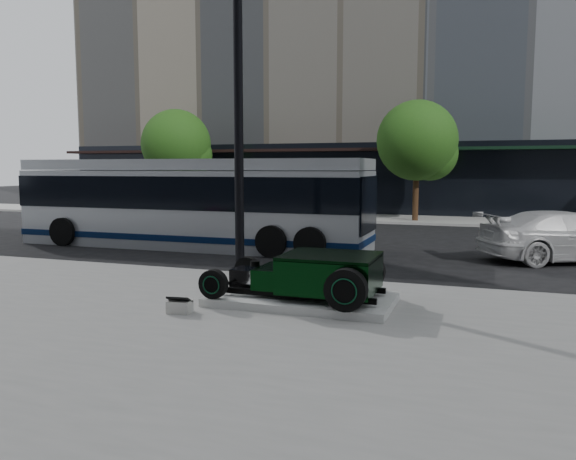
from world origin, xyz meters
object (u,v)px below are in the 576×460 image
(lamppost, at_px, (239,134))
(transit_bus, at_px, (191,203))
(hot_rod, at_px, (319,274))
(white_sedan, at_px, (568,236))

(lamppost, distance_m, transit_bus, 6.25)
(lamppost, bearing_deg, hot_rod, -40.78)
(lamppost, xyz_separation_m, white_sedan, (7.74, 5.36, -2.73))
(hot_rod, xyz_separation_m, white_sedan, (5.12, 7.62, 0.02))
(hot_rod, height_order, lamppost, lamppost)
(hot_rod, xyz_separation_m, lamppost, (-2.62, 2.26, 2.75))
(hot_rod, bearing_deg, lamppost, 139.22)
(lamppost, height_order, white_sedan, lamppost)
(lamppost, bearing_deg, white_sedan, 34.68)
(hot_rod, distance_m, white_sedan, 9.18)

